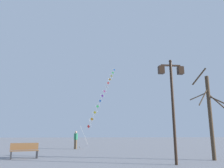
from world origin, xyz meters
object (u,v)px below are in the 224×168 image
twin_lantern_lamp_post (172,90)px  park_bench (24,151)px  kite_flyer (76,139)px  bare_tree (210,113)px  kite_train (103,94)px

twin_lantern_lamp_post → park_bench: bearing=154.8°
kite_flyer → park_bench: (-2.68, -8.38, -0.45)m
twin_lantern_lamp_post → bare_tree: bearing=28.7°
bare_tree → park_bench: bare_tree is taller
bare_tree → park_bench: bearing=168.5°
kite_train → bare_tree: (4.53, -21.28, -4.74)m
kite_train → park_bench: (-6.15, -19.11, -6.89)m
kite_train → park_bench: bearing=-107.8°
kite_train → park_bench: size_ratio=10.40×
park_bench → kite_flyer: bearing=53.9°
kite_train → kite_flyer: bearing=-108.0°
kite_train → bare_tree: size_ratio=3.23×
twin_lantern_lamp_post → kite_train: 23.19m
kite_train → twin_lantern_lamp_post: bearing=-85.7°
twin_lantern_lamp_post → bare_tree: bare_tree is taller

